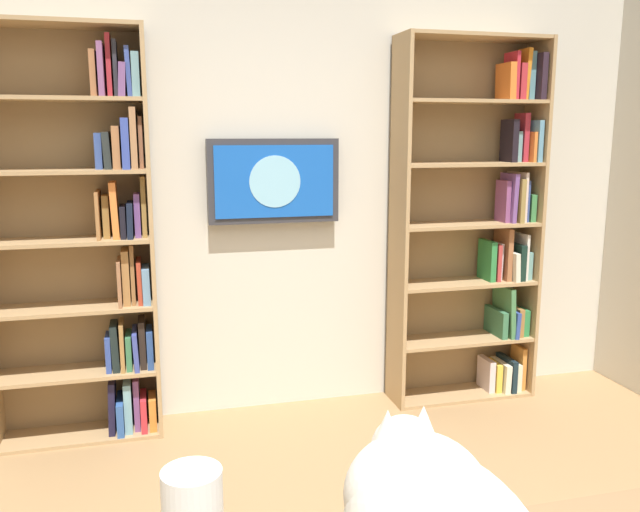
# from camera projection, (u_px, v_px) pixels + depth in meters

# --- Properties ---
(wall_back) EXTENTS (4.52, 0.06, 2.70)m
(wall_back) POSITION_uv_depth(u_px,v_px,m) (276.00, 179.00, 3.71)
(wall_back) COLOR beige
(wall_back) RESTS_ON ground
(bookshelf_left) EXTENTS (0.88, 0.28, 2.15)m
(bookshelf_left) POSITION_uv_depth(u_px,v_px,m) (480.00, 228.00, 3.91)
(bookshelf_left) COLOR tan
(bookshelf_left) RESTS_ON ground
(bookshelf_right) EXTENTS (0.84, 0.28, 2.13)m
(bookshelf_right) POSITION_uv_depth(u_px,v_px,m) (90.00, 244.00, 3.36)
(bookshelf_right) COLOR tan
(bookshelf_right) RESTS_ON ground
(wall_mounted_tv) EXTENTS (0.74, 0.07, 0.47)m
(wall_mounted_tv) POSITION_uv_depth(u_px,v_px,m) (274.00, 181.00, 3.63)
(wall_mounted_tv) COLOR #333338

